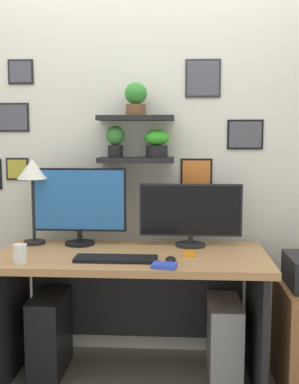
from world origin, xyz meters
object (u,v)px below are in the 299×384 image
object	(u,v)px
computer_mouse	(171,260)
computer_tower_left	(50,333)
desk_lamp	(33,176)
desk	(132,288)
scissors_tray	(164,266)
computer_tower_right	(224,340)
monitor_left	(80,204)
pen_cup	(20,254)
monitor_right	(191,213)
keyboard	(116,259)
cell_phone	(189,253)

from	to	relation	value
computer_mouse	computer_tower_left	size ratio (longest dim) A/B	0.19
computer_mouse	desk_lamp	distance (m)	1.01
desk	scissors_tray	world-z (taller)	scissors_tray
scissors_tray	computer_tower_right	bearing A→B (deg)	44.78
computer_mouse	desk_lamp	xyz separation A→B (m)	(-0.84, 0.38, 0.40)
monitor_left	pen_cup	xyz separation A→B (m)	(-0.22, -0.45, -0.20)
computer_mouse	scissors_tray	distance (m)	0.11
desk	monitor_left	bearing A→B (deg)	153.93
monitor_right	desk	bearing A→B (deg)	-153.93
computer_tower_right	keyboard	bearing A→B (deg)	-160.61
desk_lamp	computer_tower_left	distance (m)	0.95
desk_lamp	computer_tower_left	xyz separation A→B (m)	(0.12, -0.14, -0.93)
computer_tower_right	pen_cup	bearing A→B (deg)	-165.03
monitor_left	computer_mouse	xyz separation A→B (m)	(0.56, -0.39, -0.24)
desk	monitor_right	world-z (taller)	monitor_right
cell_phone	desk	bearing A→B (deg)	172.95
monitor_right	desk_lamp	bearing A→B (deg)	-179.52
monitor_left	cell_phone	world-z (taller)	monitor_left
desk_lamp	monitor_right	bearing A→B (deg)	0.48
computer_mouse	scissors_tray	xyz separation A→B (m)	(-0.03, -0.11, -0.00)
keyboard	cell_phone	distance (m)	0.42
monitor_right	computer_tower_left	size ratio (longest dim) A/B	1.28
keyboard	computer_tower_left	size ratio (longest dim) A/B	0.92
keyboard	computer_tower_right	world-z (taller)	keyboard
computer_mouse	scissors_tray	world-z (taller)	computer_mouse
monitor_left	cell_phone	distance (m)	0.73
computer_mouse	keyboard	bearing A→B (deg)	176.88
scissors_tray	pen_cup	bearing A→B (deg)	176.57
desk	computer_tower_left	bearing A→B (deg)	177.98
desk	monitor_right	size ratio (longest dim) A/B	2.50
pen_cup	desk	bearing A→B (deg)	27.40
desk_lamp	scissors_tray	world-z (taller)	desk_lamp
computer_mouse	scissors_tray	bearing A→B (deg)	-105.45
cell_phone	computer_tower_right	distance (m)	0.56
desk_lamp	scissors_tray	distance (m)	1.03
monitor_left	keyboard	distance (m)	0.52
monitor_right	cell_phone	xyz separation A→B (m)	(-0.01, -0.20, -0.19)
keyboard	computer_tower_right	distance (m)	0.83
desk	computer_mouse	world-z (taller)	computer_mouse
cell_phone	computer_tower_left	xyz separation A→B (m)	(-0.82, 0.06, -0.52)
computer_mouse	computer_tower_left	bearing A→B (deg)	161.50
keyboard	pen_cup	xyz separation A→B (m)	(-0.49, -0.08, 0.04)
monitor_left	desk	bearing A→B (deg)	-26.07
cell_phone	pen_cup	world-z (taller)	pen_cup
scissors_tray	computer_tower_right	distance (m)	0.71
computer_tower_left	computer_tower_right	world-z (taller)	computer_tower_left
pen_cup	computer_tower_left	world-z (taller)	pen_cup
cell_phone	scissors_tray	size ratio (longest dim) A/B	1.17
desk	computer_tower_left	world-z (taller)	desk
computer_mouse	desk	bearing A→B (deg)	135.21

